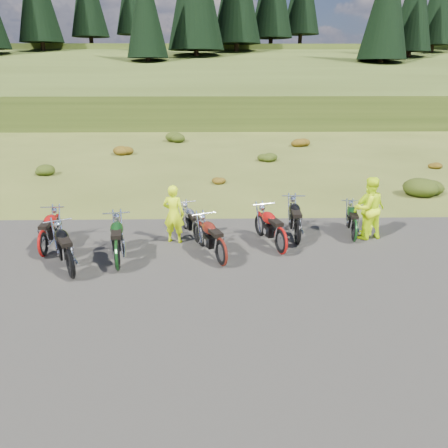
{
  "coord_description": "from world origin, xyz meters",
  "views": [
    {
      "loc": [
        -0.51,
        -10.48,
        4.9
      ],
      "look_at": [
        -0.26,
        0.86,
        0.93
      ],
      "focal_mm": 35.0,
      "sensor_mm": 36.0,
      "label": 1
    }
  ],
  "objects_px": {
    "motorcycle_3": "(198,244)",
    "person_middle": "(174,215)",
    "motorcycle_7": "(353,242)",
    "motorcycle_0": "(72,279)"
  },
  "relations": [
    {
      "from": "motorcycle_0",
      "to": "motorcycle_3",
      "type": "xyz_separation_m",
      "value": [
        3.05,
        2.28,
        0.0
      ]
    },
    {
      "from": "person_middle",
      "to": "motorcycle_3",
      "type": "bearing_deg",
      "value": -178.14
    },
    {
      "from": "motorcycle_0",
      "to": "person_middle",
      "type": "distance_m",
      "value": 3.49
    },
    {
      "from": "motorcycle_7",
      "to": "person_middle",
      "type": "xyz_separation_m",
      "value": [
        -5.43,
        0.1,
        0.88
      ]
    },
    {
      "from": "motorcycle_7",
      "to": "person_middle",
      "type": "bearing_deg",
      "value": 97.64
    },
    {
      "from": "motorcycle_0",
      "to": "motorcycle_7",
      "type": "height_order",
      "value": "motorcycle_0"
    },
    {
      "from": "motorcycle_3",
      "to": "motorcycle_7",
      "type": "bearing_deg",
      "value": -109.61
    },
    {
      "from": "motorcycle_3",
      "to": "person_middle",
      "type": "bearing_deg",
      "value": 57.97
    },
    {
      "from": "person_middle",
      "to": "motorcycle_7",
      "type": "bearing_deg",
      "value": -167.34
    },
    {
      "from": "motorcycle_0",
      "to": "person_middle",
      "type": "relative_size",
      "value": 1.29
    }
  ]
}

